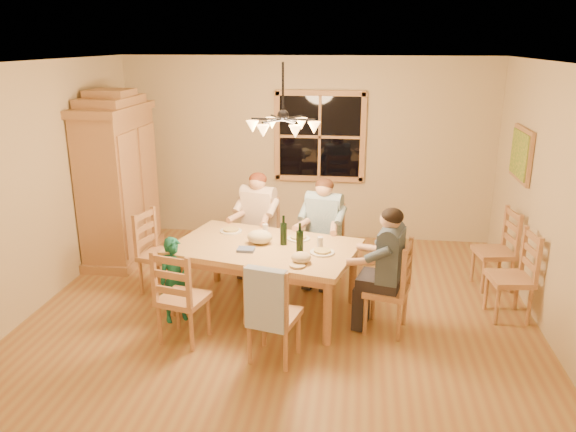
# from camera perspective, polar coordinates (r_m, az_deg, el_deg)

# --- Properties ---
(floor) EXTENTS (5.50, 5.50, 0.00)m
(floor) POSITION_cam_1_polar(r_m,az_deg,el_deg) (6.48, -0.46, -9.23)
(floor) COLOR #996437
(floor) RESTS_ON ground
(ceiling) EXTENTS (5.50, 5.00, 0.02)m
(ceiling) POSITION_cam_1_polar(r_m,az_deg,el_deg) (5.79, -0.52, 15.40)
(ceiling) COLOR white
(ceiling) RESTS_ON wall_back
(wall_back) EXTENTS (5.50, 0.02, 2.70)m
(wall_back) POSITION_cam_1_polar(r_m,az_deg,el_deg) (8.41, 1.86, 6.78)
(wall_back) COLOR beige
(wall_back) RESTS_ON floor
(wall_left) EXTENTS (0.02, 5.00, 2.70)m
(wall_left) POSITION_cam_1_polar(r_m,az_deg,el_deg) (6.92, -23.71, 2.95)
(wall_left) COLOR beige
(wall_left) RESTS_ON floor
(wall_right) EXTENTS (0.02, 5.00, 2.70)m
(wall_right) POSITION_cam_1_polar(r_m,az_deg,el_deg) (6.25, 25.35, 1.31)
(wall_right) COLOR beige
(wall_right) RESTS_ON floor
(window) EXTENTS (1.30, 0.06, 1.30)m
(window) POSITION_cam_1_polar(r_m,az_deg,el_deg) (8.33, 3.23, 8.05)
(window) COLOR black
(window) RESTS_ON wall_back
(painting) EXTENTS (0.06, 0.78, 0.64)m
(painting) POSITION_cam_1_polar(r_m,az_deg,el_deg) (7.31, 22.60, 5.81)
(painting) COLOR #A77448
(painting) RESTS_ON wall_right
(chandelier) EXTENTS (0.77, 0.68, 0.71)m
(chandelier) POSITION_cam_1_polar(r_m,az_deg,el_deg) (5.85, -0.51, 9.28)
(chandelier) COLOR black
(chandelier) RESTS_ON ceiling
(armoire) EXTENTS (0.66, 1.40, 2.30)m
(armoire) POSITION_cam_1_polar(r_m,az_deg,el_deg) (7.93, -16.80, 3.20)
(armoire) COLOR #A77448
(armoire) RESTS_ON floor
(dining_table) EXTENTS (2.18, 1.62, 0.76)m
(dining_table) POSITION_cam_1_polar(r_m,az_deg,el_deg) (6.18, -2.37, -3.86)
(dining_table) COLOR tan
(dining_table) RESTS_ON floor
(chair_far_left) EXTENTS (0.53, 0.51, 0.99)m
(chair_far_left) POSITION_cam_1_polar(r_m,az_deg,el_deg) (7.28, -3.01, -3.52)
(chair_far_left) COLOR #9D7145
(chair_far_left) RESTS_ON floor
(chair_far_right) EXTENTS (0.53, 0.51, 0.99)m
(chair_far_right) POSITION_cam_1_polar(r_m,az_deg,el_deg) (7.00, 3.54, -4.44)
(chair_far_right) COLOR #9D7145
(chair_far_right) RESTS_ON floor
(chair_near_left) EXTENTS (0.53, 0.51, 0.99)m
(chair_near_left) POSITION_cam_1_polar(r_m,az_deg,el_deg) (5.79, -10.53, -9.60)
(chair_near_left) COLOR #9D7145
(chair_near_left) RESTS_ON floor
(chair_near_right) EXTENTS (0.53, 0.51, 0.99)m
(chair_near_right) POSITION_cam_1_polar(r_m,az_deg,el_deg) (5.39, -1.40, -11.46)
(chair_near_right) COLOR #9D7145
(chair_near_right) RESTS_ON floor
(chair_end_left) EXTENTS (0.51, 0.53, 0.99)m
(chair_end_left) POSITION_cam_1_polar(r_m,az_deg,el_deg) (6.93, -12.76, -5.08)
(chair_end_left) COLOR #9D7145
(chair_end_left) RESTS_ON floor
(chair_end_right) EXTENTS (0.51, 0.53, 0.99)m
(chair_end_right) POSITION_cam_1_polar(r_m,az_deg,el_deg) (5.96, 9.91, -8.73)
(chair_end_right) COLOR #9D7145
(chair_end_right) RESTS_ON floor
(adult_woman) EXTENTS (0.47, 0.50, 0.87)m
(adult_woman) POSITION_cam_1_polar(r_m,az_deg,el_deg) (7.11, -3.07, 0.53)
(adult_woman) COLOR beige
(adult_woman) RESTS_ON floor
(adult_plaid_man) EXTENTS (0.47, 0.50, 0.87)m
(adult_plaid_man) POSITION_cam_1_polar(r_m,az_deg,el_deg) (6.82, 3.63, -0.24)
(adult_plaid_man) COLOR #306886
(adult_plaid_man) RESTS_ON floor
(adult_slate_man) EXTENTS (0.50, 0.47, 0.87)m
(adult_slate_man) POSITION_cam_1_polar(r_m,az_deg,el_deg) (5.75, 10.19, -3.91)
(adult_slate_man) COLOR #3F4F65
(adult_slate_man) RESTS_ON floor
(towel) EXTENTS (0.39, 0.19, 0.58)m
(towel) POSITION_cam_1_polar(r_m,az_deg,el_deg) (5.05, -2.26, -8.49)
(towel) COLOR #9EB3D7
(towel) RESTS_ON chair_near_right
(wine_bottle_a) EXTENTS (0.08, 0.08, 0.33)m
(wine_bottle_a) POSITION_cam_1_polar(r_m,az_deg,el_deg) (6.12, -0.46, -1.45)
(wine_bottle_a) COLOR black
(wine_bottle_a) RESTS_ON dining_table
(wine_bottle_b) EXTENTS (0.08, 0.08, 0.33)m
(wine_bottle_b) POSITION_cam_1_polar(r_m,az_deg,el_deg) (5.88, 1.21, -2.25)
(wine_bottle_b) COLOR black
(wine_bottle_b) RESTS_ON dining_table
(plate_woman) EXTENTS (0.26, 0.26, 0.02)m
(plate_woman) POSITION_cam_1_polar(r_m,az_deg,el_deg) (6.60, -5.82, -1.53)
(plate_woman) COLOR white
(plate_woman) RESTS_ON dining_table
(plate_plaid) EXTENTS (0.26, 0.26, 0.02)m
(plate_plaid) POSITION_cam_1_polar(r_m,az_deg,el_deg) (6.33, 1.06, -2.30)
(plate_plaid) COLOR white
(plate_plaid) RESTS_ON dining_table
(plate_slate) EXTENTS (0.26, 0.26, 0.02)m
(plate_slate) POSITION_cam_1_polar(r_m,az_deg,el_deg) (5.93, 3.50, -3.72)
(plate_slate) COLOR white
(plate_slate) RESTS_ON dining_table
(wine_glass_a) EXTENTS (0.06, 0.06, 0.14)m
(wine_glass_a) POSITION_cam_1_polar(r_m,az_deg,el_deg) (6.43, -2.33, -1.43)
(wine_glass_a) COLOR silver
(wine_glass_a) RESTS_ON dining_table
(wine_glass_b) EXTENTS (0.06, 0.06, 0.14)m
(wine_glass_b) POSITION_cam_1_polar(r_m,az_deg,el_deg) (6.02, 3.27, -2.76)
(wine_glass_b) COLOR silver
(wine_glass_b) RESTS_ON dining_table
(cap) EXTENTS (0.20, 0.20, 0.11)m
(cap) POSITION_cam_1_polar(r_m,az_deg,el_deg) (5.66, 1.34, -4.25)
(cap) COLOR tan
(cap) RESTS_ON dining_table
(napkin) EXTENTS (0.21, 0.18, 0.03)m
(napkin) POSITION_cam_1_polar(r_m,az_deg,el_deg) (6.00, -4.29, -3.41)
(napkin) COLOR #4F5F91
(napkin) RESTS_ON dining_table
(cloth_bundle) EXTENTS (0.28, 0.22, 0.15)m
(cloth_bundle) POSITION_cam_1_polar(r_m,az_deg,el_deg) (6.18, -2.89, -2.14)
(cloth_bundle) COLOR #C8BC91
(cloth_bundle) RESTS_ON dining_table
(child) EXTENTS (0.41, 0.38, 0.94)m
(child) POSITION_cam_1_polar(r_m,az_deg,el_deg) (6.12, -11.39, -6.37)
(child) COLOR #176956
(child) RESTS_ON floor
(chair_spare_front) EXTENTS (0.47, 0.49, 0.99)m
(chair_spare_front) POSITION_cam_1_polar(r_m,az_deg,el_deg) (6.58, 21.45, -7.14)
(chair_spare_front) COLOR #9D7145
(chair_spare_front) RESTS_ON floor
(chair_spare_back) EXTENTS (0.49, 0.50, 0.99)m
(chair_spare_back) POSITION_cam_1_polar(r_m,az_deg,el_deg) (7.29, 20.05, -4.60)
(chair_spare_back) COLOR #9D7145
(chair_spare_back) RESTS_ON floor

